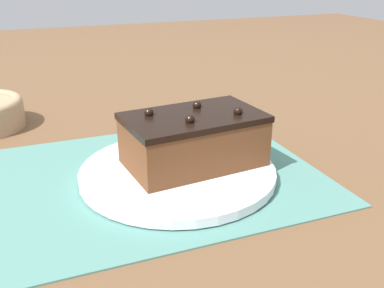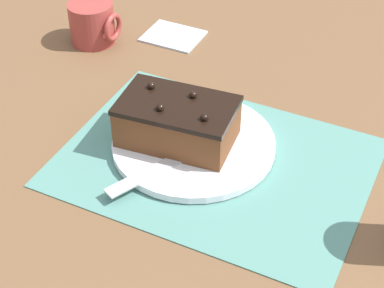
% 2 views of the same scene
% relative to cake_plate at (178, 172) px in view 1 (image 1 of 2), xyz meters
% --- Properties ---
extents(ground_plane, '(3.00, 3.00, 0.00)m').
position_rel_cake_plate_xyz_m(ground_plane, '(0.04, -0.02, -0.01)').
color(ground_plane, brown).
extents(placemat_woven, '(0.46, 0.34, 0.00)m').
position_rel_cake_plate_xyz_m(placemat_woven, '(0.04, -0.02, -0.01)').
color(placemat_woven, slate).
rests_on(placemat_woven, ground_plane).
extents(cake_plate, '(0.26, 0.26, 0.01)m').
position_rel_cake_plate_xyz_m(cake_plate, '(0.00, 0.00, 0.00)').
color(cake_plate, white).
rests_on(cake_plate, placemat_woven).
extents(chocolate_cake, '(0.19, 0.12, 0.08)m').
position_rel_cake_plate_xyz_m(chocolate_cake, '(-0.02, -0.01, 0.04)').
color(chocolate_cake, brown).
rests_on(chocolate_cake, cake_plate).
extents(serving_knife, '(0.11, 0.19, 0.01)m').
position_rel_cake_plate_xyz_m(serving_knife, '(0.00, -0.04, 0.01)').
color(serving_knife, '#472D19').
rests_on(serving_knife, cake_plate).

